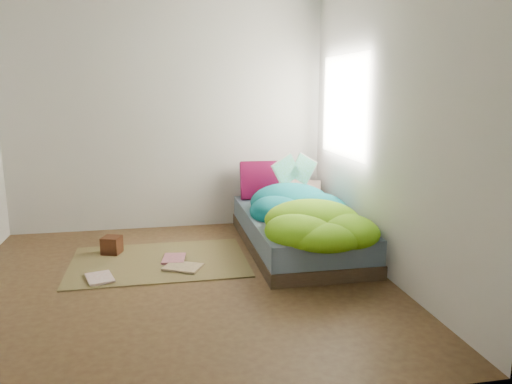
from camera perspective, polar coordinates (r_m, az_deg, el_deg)
ground at (r=4.23m, az=-8.88°, el=-10.27°), size 3.50×3.50×0.00m
room_walls at (r=3.93m, az=-9.47°, el=12.30°), size 3.54×3.54×2.62m
bed at (r=5.04m, az=4.73°, el=-4.50°), size 1.00×2.00×0.34m
duvet at (r=4.75m, az=5.52°, el=-1.28°), size 0.96×1.84×0.34m
rug at (r=4.75m, az=-11.00°, el=-7.80°), size 1.60×1.10×0.01m
pillow_floral at (r=5.75m, az=4.18°, el=0.07°), size 0.74×0.59×0.14m
pillow_magenta at (r=5.64m, az=0.38°, el=1.33°), size 0.43×0.16×0.42m
open_book at (r=5.39m, az=4.51°, el=3.61°), size 0.45×0.20×0.27m
wooden_box at (r=5.03m, az=-16.16°, el=-5.84°), size 0.21×0.21×0.17m
floor_book_a at (r=4.42m, az=-18.73°, el=-9.52°), size 0.27×0.32×0.02m
floor_book_b at (r=4.75m, az=-10.62°, el=-7.53°), size 0.24×0.30×0.03m
floor_book_c at (r=4.42m, az=-8.97°, el=-8.99°), size 0.39×0.35×0.02m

